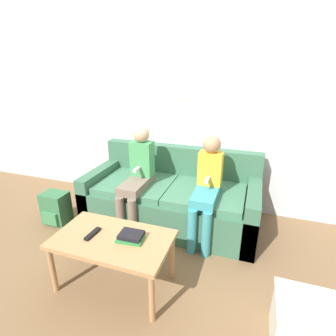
% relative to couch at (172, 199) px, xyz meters
% --- Properties ---
extents(ground_plane, '(10.00, 10.00, 0.00)m').
position_rel_couch_xyz_m(ground_plane, '(0.00, -0.56, -0.28)').
color(ground_plane, brown).
extents(wall_back, '(8.00, 0.06, 2.60)m').
position_rel_couch_xyz_m(wall_back, '(0.00, 0.53, 1.02)').
color(wall_back, silver).
rests_on(wall_back, ground_plane).
extents(couch, '(1.94, 0.88, 0.82)m').
position_rel_couch_xyz_m(couch, '(0.00, 0.00, 0.00)').
color(couch, '#38664C').
rests_on(couch, ground_plane).
extents(coffee_table, '(0.93, 0.54, 0.46)m').
position_rel_couch_xyz_m(coffee_table, '(-0.14, -1.10, 0.13)').
color(coffee_table, '#AD7F51').
rests_on(coffee_table, ground_plane).
extents(person_left, '(0.24, 0.59, 1.13)m').
position_rel_couch_xyz_m(person_left, '(-0.33, -0.20, 0.35)').
color(person_left, '#756656').
rests_on(person_left, ground_plane).
extents(person_right, '(0.24, 0.59, 1.09)m').
position_rel_couch_xyz_m(person_right, '(0.44, -0.20, 0.33)').
color(person_right, teal).
rests_on(person_right, ground_plane).
extents(tv_remote, '(0.05, 0.17, 0.02)m').
position_rel_couch_xyz_m(tv_remote, '(-0.30, -1.12, 0.19)').
color(tv_remote, black).
rests_on(tv_remote, coffee_table).
extents(book_stack, '(0.22, 0.17, 0.05)m').
position_rel_couch_xyz_m(book_stack, '(0.01, -1.07, 0.21)').
color(book_stack, '#2D8442').
rests_on(book_stack, coffee_table).
extents(storage_box, '(0.43, 0.36, 0.36)m').
position_rel_couch_xyz_m(storage_box, '(1.30, -1.18, -0.10)').
color(storage_box, silver).
rests_on(storage_box, ground_plane).
extents(backpack, '(0.28, 0.24, 0.38)m').
position_rel_couch_xyz_m(backpack, '(-1.25, -0.49, -0.09)').
color(backpack, '#336B42').
rests_on(backpack, ground_plane).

